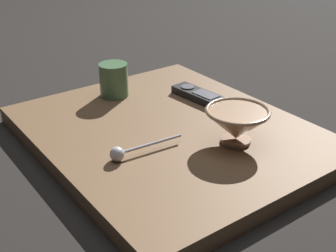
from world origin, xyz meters
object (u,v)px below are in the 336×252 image
object	(u,v)px
coffee_mug	(114,80)
teaspoon	(123,152)
cereal_bowl	(237,124)
tv_remote_near	(200,96)

from	to	relation	value
coffee_mug	teaspoon	size ratio (longest dim) A/B	0.53
teaspoon	coffee_mug	bearing A→B (deg)	-27.01
cereal_bowl	coffee_mug	xyz separation A→B (m)	(0.36, 0.08, 0.00)
coffee_mug	tv_remote_near	size ratio (longest dim) A/B	0.52
cereal_bowl	coffee_mug	bearing A→B (deg)	12.26
tv_remote_near	cereal_bowl	bearing A→B (deg)	159.31
cereal_bowl	tv_remote_near	xyz separation A→B (m)	(0.21, -0.08, -0.03)
cereal_bowl	tv_remote_near	size ratio (longest dim) A/B	0.82
coffee_mug	tv_remote_near	xyz separation A→B (m)	(-0.15, -0.16, -0.03)
cereal_bowl	tv_remote_near	world-z (taller)	cereal_bowl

